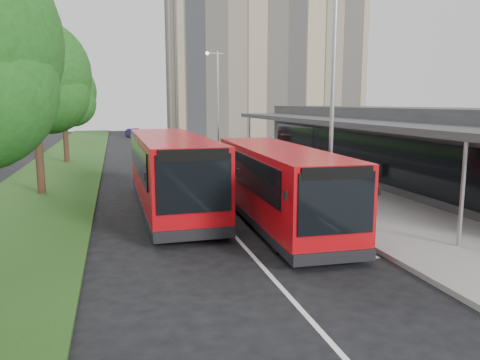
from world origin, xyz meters
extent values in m
plane|color=black|center=(0.00, 0.00, 0.00)|extent=(120.00, 120.00, 0.00)
cube|color=gray|center=(6.00, 20.00, 0.07)|extent=(5.00, 80.00, 0.15)
cube|color=#224B18|center=(-7.00, 20.00, 0.05)|extent=(5.00, 80.00, 0.10)
cube|color=silver|center=(0.00, 15.00, 0.01)|extent=(0.12, 70.00, 0.01)
cube|color=silver|center=(3.30, -2.00, 0.01)|extent=(0.12, 2.00, 0.01)
cube|color=silver|center=(3.30, 4.00, 0.01)|extent=(0.12, 2.00, 0.01)
cube|color=silver|center=(3.30, 10.00, 0.01)|extent=(0.12, 2.00, 0.01)
cube|color=silver|center=(3.30, 16.00, 0.01)|extent=(0.12, 2.00, 0.01)
cube|color=silver|center=(3.30, 22.00, 0.01)|extent=(0.12, 2.00, 0.01)
cube|color=silver|center=(3.30, 28.00, 0.01)|extent=(0.12, 2.00, 0.01)
cube|color=silver|center=(3.30, 34.00, 0.01)|extent=(0.12, 2.00, 0.01)
cube|color=silver|center=(3.30, 40.00, 0.01)|extent=(0.12, 2.00, 0.01)
cube|color=silver|center=(3.30, 46.00, 0.01)|extent=(0.12, 2.00, 0.01)
cube|color=tan|center=(14.00, 42.00, 9.00)|extent=(22.00, 12.00, 18.00)
cube|color=#2C2C2E|center=(11.00, 8.00, 2.00)|extent=(5.00, 26.00, 4.00)
cube|color=black|center=(8.48, 8.00, 1.60)|extent=(0.06, 24.00, 2.20)
cube|color=#2C2C2E|center=(7.20, 8.00, 3.30)|extent=(2.80, 26.00, 0.25)
cylinder|color=#96989E|center=(5.90, -3.00, 1.65)|extent=(0.12, 0.12, 3.30)
cylinder|color=#96989E|center=(5.90, 19.00, 1.65)|extent=(0.12, 0.12, 3.30)
cylinder|color=black|center=(-7.00, 9.00, 1.96)|extent=(0.36, 0.36, 3.92)
sphere|color=#164913|center=(-7.00, 9.00, 5.52)|extent=(4.98, 4.98, 4.98)
sphere|color=#164913|center=(-6.40, 8.60, 4.63)|extent=(3.56, 3.56, 3.56)
sphere|color=#164913|center=(-7.50, 9.50, 4.89)|extent=(3.92, 3.92, 3.92)
cylinder|color=black|center=(-7.00, 21.00, 1.78)|extent=(0.36, 0.36, 3.56)
sphere|color=#164913|center=(-7.00, 21.00, 5.01)|extent=(4.52, 4.52, 4.52)
sphere|color=#164913|center=(-6.40, 20.60, 4.20)|extent=(3.23, 3.23, 3.23)
sphere|color=#164913|center=(-7.50, 21.50, 4.44)|extent=(3.56, 3.56, 3.56)
cylinder|color=#96989E|center=(4.20, 2.00, 4.15)|extent=(0.16, 0.16, 8.00)
cylinder|color=#96989E|center=(4.20, 22.00, 4.15)|extent=(0.16, 0.16, 8.00)
cylinder|color=#96989E|center=(4.00, 22.00, 7.95)|extent=(1.40, 0.10, 0.10)
sphere|color=silver|center=(3.40, 22.00, 7.95)|extent=(0.28, 0.28, 0.28)
cube|color=#AF090B|center=(1.82, 1.17, 1.51)|extent=(2.54, 9.56, 2.40)
cube|color=black|center=(1.82, 1.17, 0.34)|extent=(2.56, 9.58, 0.27)
cube|color=black|center=(1.68, -3.60, 1.76)|extent=(2.04, 0.11, 1.58)
cube|color=black|center=(1.96, 5.93, 1.90)|extent=(1.99, 0.11, 1.18)
cube|color=black|center=(0.68, 1.47, 1.94)|extent=(0.29, 8.14, 1.09)
cube|color=black|center=(2.98, 1.41, 1.94)|extent=(0.29, 8.14, 1.09)
cube|color=black|center=(1.68, -3.61, 0.36)|extent=(2.26, 0.15, 0.32)
cube|color=black|center=(1.68, -3.61, 2.53)|extent=(1.90, 0.10, 0.32)
cube|color=black|center=(0.42, -3.36, 1.99)|extent=(0.08, 0.08, 0.23)
cube|color=black|center=(2.96, -3.43, 1.99)|extent=(0.08, 0.08, 0.23)
cylinder|color=black|center=(0.78, -1.88, 0.41)|extent=(0.30, 0.82, 0.81)
cylinder|color=black|center=(2.68, -1.93, 0.41)|extent=(0.30, 0.82, 0.81)
cylinder|color=black|center=(0.97, 4.27, 0.41)|extent=(0.30, 0.82, 0.81)
cylinder|color=black|center=(2.86, 4.21, 0.41)|extent=(0.30, 0.82, 0.81)
cube|color=#AF090B|center=(-1.52, 4.45, 1.65)|extent=(2.65, 10.39, 2.61)
cube|color=black|center=(-1.52, 4.45, 0.37)|extent=(2.67, 10.41, 0.30)
cube|color=black|center=(-1.42, -0.74, 1.92)|extent=(2.22, 0.09, 1.73)
cube|color=black|center=(-1.61, 9.65, 2.07)|extent=(2.17, 0.09, 1.28)
cube|color=black|center=(-2.77, 4.72, 2.12)|extent=(0.21, 8.87, 1.18)
cube|color=black|center=(-0.27, 4.77, 2.12)|extent=(0.21, 8.87, 1.18)
cube|color=black|center=(-1.42, -0.75, 0.39)|extent=(2.47, 0.12, 0.35)
cube|color=black|center=(-1.42, -0.75, 2.76)|extent=(2.07, 0.08, 0.35)
cube|color=black|center=(-2.81, -0.55, 2.17)|extent=(0.08, 0.08, 0.25)
cube|color=black|center=(-0.05, -0.50, 2.17)|extent=(0.08, 0.08, 0.25)
cylinder|color=black|center=(-2.49, 1.08, 0.44)|extent=(0.31, 0.89, 0.89)
cylinder|color=black|center=(-0.42, 1.12, 0.44)|extent=(0.31, 0.89, 0.89)
cylinder|color=black|center=(-2.61, 7.78, 0.44)|extent=(0.31, 0.89, 0.89)
cylinder|color=black|center=(-0.54, 7.82, 0.44)|extent=(0.31, 0.89, 0.89)
cylinder|color=#321D14|center=(5.86, 9.09, 0.54)|extent=(0.46, 0.46, 0.78)
cylinder|color=yellow|center=(5.10, 19.38, 0.70)|extent=(0.22, 0.22, 1.11)
imported|color=#55170C|center=(2.19, 36.96, 0.66)|extent=(1.81, 3.96, 1.32)
imported|color=navy|center=(-1.34, 45.01, 0.55)|extent=(2.37, 3.54, 1.10)
camera|label=1|loc=(-3.56, -13.98, 4.25)|focal=35.00mm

